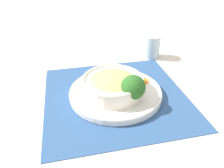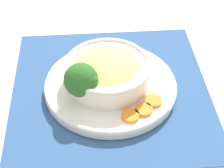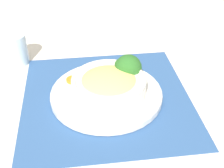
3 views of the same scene
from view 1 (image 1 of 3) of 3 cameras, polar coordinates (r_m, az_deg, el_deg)
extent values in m
plane|color=beige|center=(0.71, 0.91, -3.10)|extent=(4.00, 4.00, 0.00)
cube|color=#2D5184|center=(0.71, 0.92, -2.97)|extent=(0.48, 0.48, 0.00)
cylinder|color=white|center=(0.70, 0.92, -2.30)|extent=(0.29, 0.29, 0.02)
torus|color=white|center=(0.70, 0.93, -1.75)|extent=(0.29, 0.29, 0.01)
cylinder|color=silver|center=(0.68, 0.22, -0.47)|extent=(0.19, 0.19, 0.05)
torus|color=silver|center=(0.66, 0.23, 1.23)|extent=(0.19, 0.19, 0.01)
ellipsoid|color=#EAC66B|center=(0.67, 0.23, 0.37)|extent=(0.16, 0.16, 0.05)
cylinder|color=#84AD5B|center=(0.65, 5.34, -3.65)|extent=(0.02, 0.02, 0.02)
sphere|color=#286023|center=(0.63, 5.51, -0.86)|extent=(0.07, 0.07, 0.07)
sphere|color=#286023|center=(0.64, 5.95, 0.57)|extent=(0.03, 0.03, 0.03)
sphere|color=#286023|center=(0.61, 5.23, -1.55)|extent=(0.03, 0.03, 0.03)
cylinder|color=orange|center=(0.75, 8.00, 0.81)|extent=(0.04, 0.04, 0.01)
cylinder|color=orange|center=(0.77, 6.23, 1.81)|extent=(0.04, 0.04, 0.01)
cylinder|color=orange|center=(0.78, 4.09, 2.49)|extent=(0.04, 0.04, 0.01)
cylinder|color=silver|center=(0.96, 10.34, 9.55)|extent=(0.07, 0.07, 0.09)
cylinder|color=silver|center=(0.96, 10.24, 8.62)|extent=(0.06, 0.06, 0.06)
camera|label=2|loc=(0.92, 52.68, 33.00)|focal=60.00mm
camera|label=3|loc=(0.82, -59.97, 25.45)|focal=50.00mm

